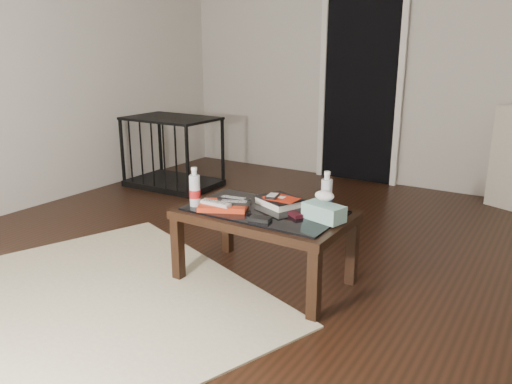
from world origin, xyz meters
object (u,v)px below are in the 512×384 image
textbook (279,201)px  water_bottle_right (327,191)px  water_bottle_left (195,187)px  coffee_table (264,220)px  tissue_box (324,212)px  pet_crate (173,164)px

textbook → water_bottle_right: (0.29, 0.05, 0.10)m
water_bottle_left → coffee_table: bearing=21.7°
textbook → coffee_table: bearing=-80.3°
coffee_table → water_bottle_right: 0.40m
water_bottle_left → textbook: bearing=33.6°
coffee_table → textbook: bearing=76.8°
water_bottle_left → water_bottle_right: bearing=24.9°
tissue_box → water_bottle_right: bearing=124.8°
coffee_table → tissue_box: tissue_box is taller
coffee_table → water_bottle_left: water_bottle_left is taller
pet_crate → water_bottle_right: pet_crate is taller
water_bottle_left → water_bottle_right: (0.71, 0.33, 0.00)m
textbook → water_bottle_right: water_bottle_right is taller
pet_crate → water_bottle_left: 2.21m
textbook → water_bottle_left: size_ratio=1.05×
tissue_box → coffee_table: bearing=-162.3°
pet_crate → textbook: bearing=-34.2°
coffee_table → pet_crate: size_ratio=1.09×
pet_crate → tissue_box: bearing=-32.1°
coffee_table → water_bottle_left: bearing=-158.3°
coffee_table → pet_crate: bearing=144.6°
coffee_table → textbook: 0.15m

